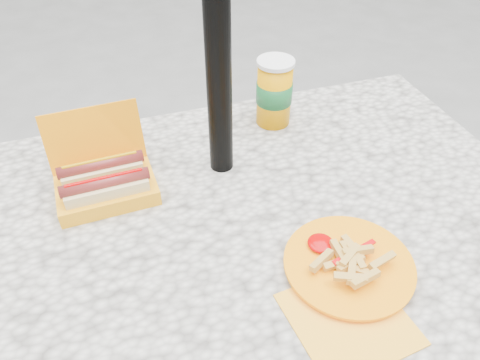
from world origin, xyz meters
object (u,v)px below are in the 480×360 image
object	(u,v)px
umbrella_pole	(217,6)
hotdog_box	(105,181)
soda_cup	(274,92)
fries_plate	(348,268)

from	to	relation	value
umbrella_pole	hotdog_box	bearing A→B (deg)	-175.89
hotdog_box	soda_cup	xyz separation A→B (m)	(0.42, 0.14, 0.05)
umbrella_pole	fries_plate	world-z (taller)	umbrella_pole
umbrella_pole	hotdog_box	distance (m)	0.40
soda_cup	umbrella_pole	bearing A→B (deg)	-143.08
umbrella_pole	fries_plate	distance (m)	0.50
umbrella_pole	fries_plate	bearing A→B (deg)	-70.43
umbrella_pole	hotdog_box	size ratio (longest dim) A/B	11.00
fries_plate	soda_cup	bearing A→B (deg)	84.56
fries_plate	soda_cup	size ratio (longest dim) A/B	1.84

